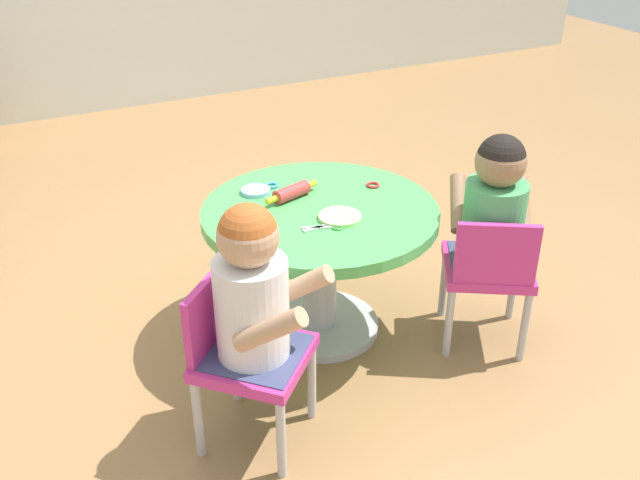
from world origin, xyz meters
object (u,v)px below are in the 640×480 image
child_chair_left (243,353)px  craft_table (320,241)px  seated_child_right (495,207)px  craft_scissors (328,226)px  child_chair_right (489,270)px  seated_child_left (252,290)px  rolling_pin (292,192)px

child_chair_left → craft_table: bearing=40.8°
seated_child_right → craft_scissors: size_ratio=3.66×
craft_scissors → child_chair_right: bearing=-21.2°
craft_table → child_chair_right: child_chair_right is taller
child_chair_left → seated_child_left: bearing=-45.8°
seated_child_right → rolling_pin: (-0.56, 0.42, -0.00)m
child_chair_right → seated_child_left: bearing=-175.3°
seated_child_left → rolling_pin: bearing=55.3°
child_chair_left → seated_child_left: (0.03, -0.03, 0.23)m
seated_child_left → seated_child_right: 0.93m
craft_table → child_chair_right: size_ratio=1.54×
child_chair_left → craft_scissors: size_ratio=3.84×
craft_table → seated_child_right: bearing=-31.3°
rolling_pin → child_chair_left: bearing=-128.2°
child_chair_left → seated_child_right: size_ratio=1.05×
child_chair_right → rolling_pin: rolling_pin is taller
child_chair_left → child_chair_right: 0.94m
child_chair_left → rolling_pin: bearing=51.8°
seated_child_right → child_chair_right: bearing=-121.8°
seated_child_left → child_chair_right: seated_child_left is taller
craft_table → child_chair_right: bearing=-35.2°
child_chair_right → craft_scissors: child_chair_right is taller
craft_table → child_chair_left: bearing=-139.2°
craft_table → seated_child_left: bearing=-135.3°
child_chair_left → seated_child_left: 0.23m
child_chair_right → craft_scissors: bearing=158.8°
craft_table → seated_child_right: size_ratio=1.62×
seated_child_right → rolling_pin: bearing=143.1°
seated_child_left → child_chair_right: 0.94m
seated_child_left → rolling_pin: seated_child_left is taller
seated_child_left → seated_child_right: same height
child_chair_left → seated_child_right: seated_child_right is taller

